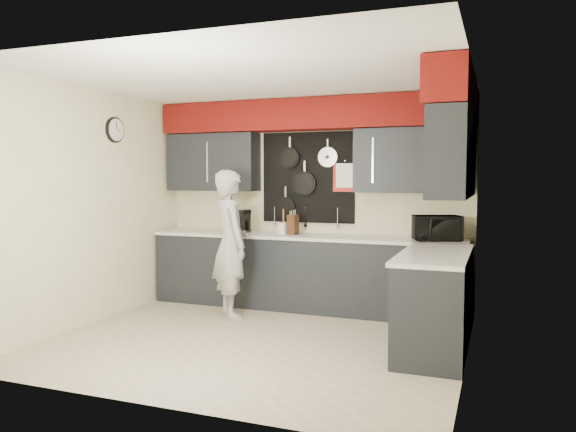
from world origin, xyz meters
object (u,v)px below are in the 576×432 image
at_px(knife_block, 293,225).
at_px(person, 231,244).
at_px(utensil_crock, 283,228).
at_px(microwave, 437,228).
at_px(coffee_maker, 243,221).

height_order(knife_block, person, person).
relative_size(utensil_crock, person, 0.08).
bearing_deg(microwave, utensil_crock, 159.01).
relative_size(coffee_maker, person, 0.17).
height_order(utensil_crock, coffee_maker, coffee_maker).
bearing_deg(person, coffee_maker, -28.67).
bearing_deg(utensil_crock, coffee_maker, 179.65).
bearing_deg(coffee_maker, microwave, 4.42).
xyz_separation_m(coffee_maker, person, (0.18, -0.70, -0.21)).
distance_m(knife_block, person, 0.87).
xyz_separation_m(knife_block, person, (-0.52, -0.68, -0.19)).
bearing_deg(utensil_crock, knife_block, -6.98).
height_order(microwave, coffee_maker, coffee_maker).
distance_m(knife_block, coffee_maker, 0.70).
xyz_separation_m(microwave, utensil_crock, (-1.88, 0.05, -0.07)).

